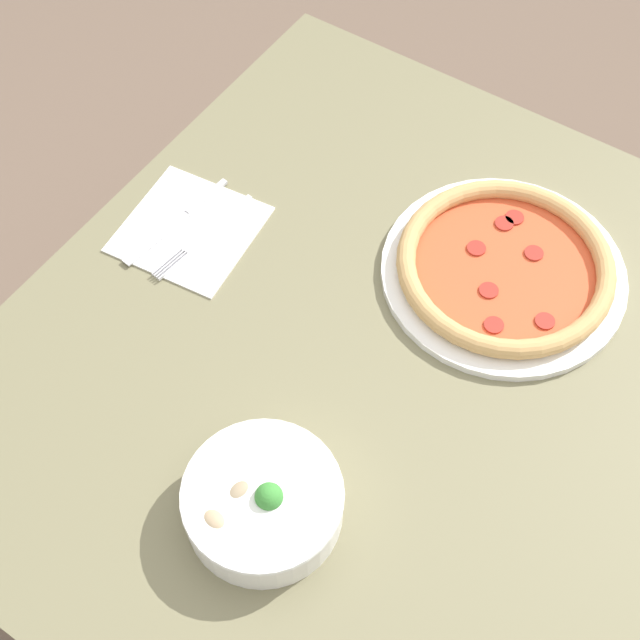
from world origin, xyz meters
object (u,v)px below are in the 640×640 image
Objects in this scene: pizza at (504,268)px; knife at (181,217)px; fork at (205,235)px; bowl at (263,501)px.

knife is at bearing 21.22° from pizza.
pizza is at bearing 121.27° from fork.
knife is (0.42, 0.16, -0.01)m from pizza.
bowl is at bearing 57.38° from knife.
pizza is at bearing -99.12° from bowl.
knife is at bearing -39.41° from bowl.
pizza is 0.41m from fork.
bowl is at bearing 80.88° from pizza.
bowl is 0.41m from fork.
pizza reaches higher than fork.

